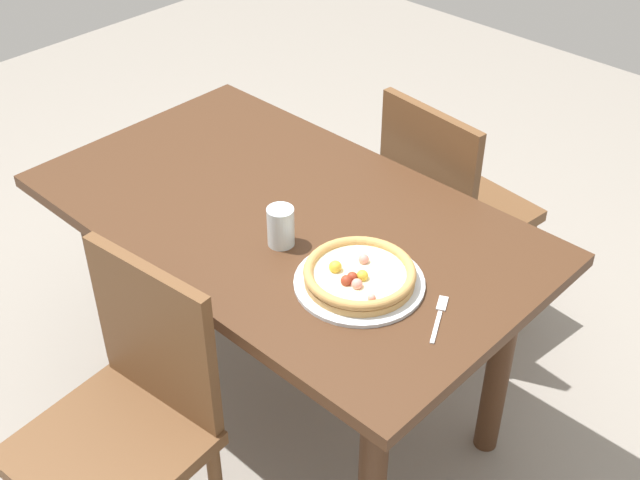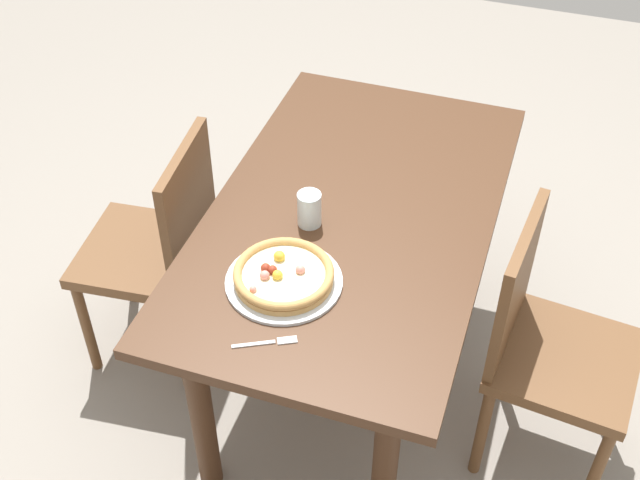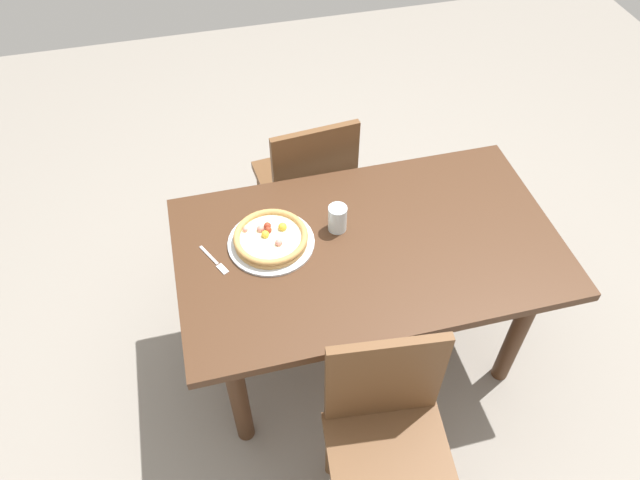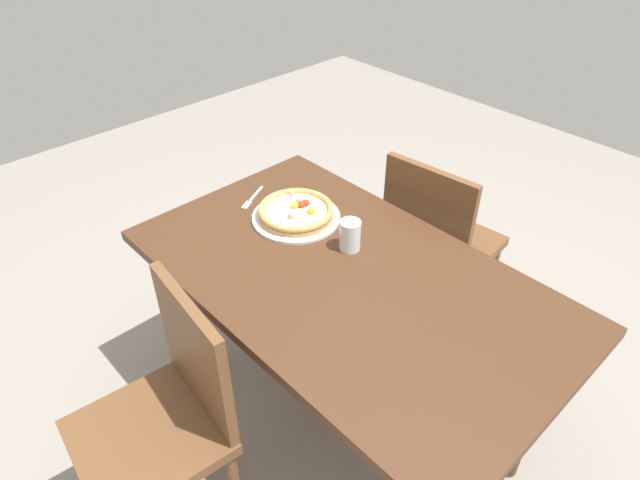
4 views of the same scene
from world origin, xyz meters
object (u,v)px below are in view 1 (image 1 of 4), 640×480
Objects in this scene: plate at (359,282)px; drinking_glass at (281,226)px; pizza at (359,274)px; fork at (439,315)px; dining_table at (286,244)px; chair_far at (448,208)px; chair_near at (127,419)px.

drinking_glass is at bearing -176.61° from plate.
fork is (0.21, 0.04, -0.03)m from pizza.
dining_table is 0.65m from chair_far.
pizza is 0.22m from fork.
pizza is (-0.00, -0.00, 0.03)m from plate.
chair_far reaches higher than drinking_glass.
chair_far is 0.80m from pizza.
fork is (0.56, -0.05, 0.11)m from dining_table.
dining_table is at bearing -87.49° from chair_near.
dining_table is 0.37m from plate.
pizza is at bearing -14.55° from dining_table.
drinking_glass is (-0.25, -0.02, 0.05)m from plate.
dining_table is 5.16× the size of pizza.
chair_far is 0.79m from plate.
plate reaches higher than fork.
drinking_glass reaches higher than fork.
fork is at bearing -134.56° from chair_near.
chair_near and chair_far have the same top height.
chair_far is 5.67× the size of fork.
chair_near is (0.09, -0.62, -0.14)m from dining_table.
dining_table is 9.12× the size of fork.
pizza is 1.77× the size of fork.
chair_near is 2.74× the size of plate.
pizza is at bearing -65.79° from chair_far.
chair_near reaches higher than dining_table.
plate is at bearing 73.90° from fork.
plate is at bearing 84.80° from pizza.
fork is (0.21, 0.04, -0.00)m from plate.
drinking_glass is (-0.46, -0.06, 0.05)m from fork.
fork is 0.47m from drinking_glass.
dining_table is at bearing -94.09° from chair_far.
fork is at bearing 6.93° from drinking_glass.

